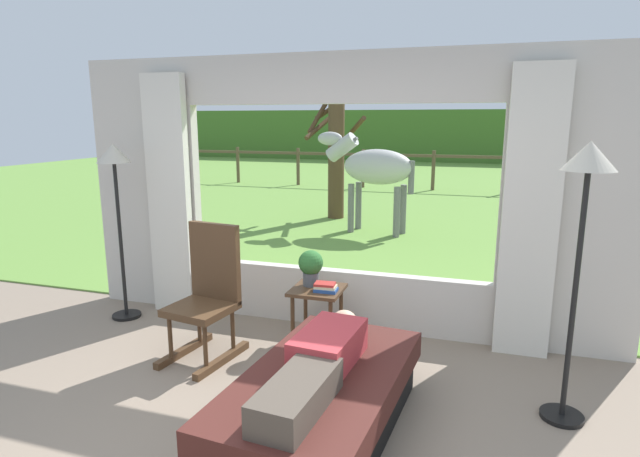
% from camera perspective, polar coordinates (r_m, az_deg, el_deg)
% --- Properties ---
extents(back_wall_with_window, '(5.20, 0.12, 2.55)m').
position_cam_1_polar(back_wall_with_window, '(4.79, 1.66, 3.43)').
color(back_wall_with_window, beige).
rests_on(back_wall_with_window, ground_plane).
extents(curtain_panel_left, '(0.44, 0.10, 2.40)m').
position_cam_1_polar(curtain_panel_left, '(5.38, -16.38, 3.37)').
color(curtain_panel_left, silver).
rests_on(curtain_panel_left, ground_plane).
extents(curtain_panel_right, '(0.44, 0.10, 2.40)m').
position_cam_1_polar(curtain_panel_right, '(4.50, 22.31, 1.33)').
color(curtain_panel_right, silver).
rests_on(curtain_panel_right, ground_plane).
extents(outdoor_pasture_lawn, '(36.00, 21.68, 0.02)m').
position_cam_1_polar(outdoor_pasture_lawn, '(15.63, 12.66, 4.55)').
color(outdoor_pasture_lawn, olive).
rests_on(outdoor_pasture_lawn, ground_plane).
extents(distant_hill_ridge, '(36.00, 2.00, 2.40)m').
position_cam_1_polar(distant_hill_ridge, '(25.34, 14.80, 9.91)').
color(distant_hill_ridge, '#446D29').
rests_on(distant_hill_ridge, ground_plane).
extents(recliner_sofa, '(1.05, 1.77, 0.42)m').
position_cam_1_polar(recliner_sofa, '(3.42, 0.21, -18.67)').
color(recliner_sofa, black).
rests_on(recliner_sofa, ground_plane).
extents(reclining_person, '(0.39, 1.44, 0.22)m').
position_cam_1_polar(reclining_person, '(3.23, -0.06, -14.48)').
color(reclining_person, '#B23338').
rests_on(reclining_person, recliner_sofa).
extents(rocking_chair, '(0.56, 0.74, 1.12)m').
position_cam_1_polar(rocking_chair, '(4.42, -12.31, -7.00)').
color(rocking_chair, '#4C331E').
rests_on(rocking_chair, ground_plane).
extents(side_table, '(0.44, 0.44, 0.52)m').
position_cam_1_polar(side_table, '(4.54, -0.29, -7.77)').
color(side_table, '#4C331E').
rests_on(side_table, ground_plane).
extents(potted_plant, '(0.22, 0.22, 0.32)m').
position_cam_1_polar(potted_plant, '(4.54, -1.03, -4.13)').
color(potted_plant, '#4C5156').
rests_on(potted_plant, side_table).
extents(book_stack, '(0.20, 0.14, 0.07)m').
position_cam_1_polar(book_stack, '(4.43, 0.62, -6.54)').
color(book_stack, '#23478C').
rests_on(book_stack, side_table).
extents(floor_lamp_left, '(0.32, 0.32, 1.74)m').
position_cam_1_polar(floor_lamp_left, '(5.33, -21.75, 5.12)').
color(floor_lamp_left, black).
rests_on(floor_lamp_left, ground_plane).
extents(floor_lamp_right, '(0.32, 0.32, 1.84)m').
position_cam_1_polar(floor_lamp_right, '(3.54, 27.34, 2.90)').
color(floor_lamp_right, black).
rests_on(floor_lamp_right, ground_plane).
extents(horse, '(1.82, 0.78, 1.73)m').
position_cam_1_polar(horse, '(8.91, 5.93, 6.74)').
color(horse, '#B2B2AD').
rests_on(horse, outdoor_pasture_lawn).
extents(pasture_tree, '(1.21, 0.99, 2.60)m').
position_cam_1_polar(pasture_tree, '(10.25, 1.76, 8.41)').
color(pasture_tree, '#4C3823').
rests_on(pasture_tree, outdoor_pasture_lawn).
extents(pasture_fence_line, '(16.10, 0.10, 1.10)m').
position_cam_1_polar(pasture_fence_line, '(14.69, 12.49, 6.98)').
color(pasture_fence_line, brown).
rests_on(pasture_fence_line, outdoor_pasture_lawn).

